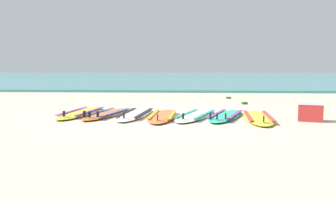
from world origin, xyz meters
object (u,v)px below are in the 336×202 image
(surfboard_0, at_px, (82,113))
(surfboard_1, at_px, (108,114))
(surfboard_6, at_px, (258,117))
(cooler_box, at_px, (310,111))
(surfboard_5, at_px, (226,116))
(surfboard_2, at_px, (135,114))
(surfboard_3, at_px, (163,116))
(surfboard_4, at_px, (196,115))

(surfboard_0, height_order, surfboard_1, same)
(surfboard_6, xyz_separation_m, cooler_box, (0.94, -0.20, 0.16))
(surfboard_5, relative_size, cooler_box, 4.08)
(surfboard_6, height_order, cooler_box, cooler_box)
(surfboard_1, xyz_separation_m, cooler_box, (4.02, -0.58, 0.16))
(surfboard_2, bearing_deg, surfboard_3, -20.89)
(surfboard_0, height_order, surfboard_6, same)
(surfboard_0, xyz_separation_m, cooler_box, (4.63, -0.72, 0.16))
(surfboard_2, distance_m, surfboard_4, 1.28)
(surfboard_3, distance_m, cooler_box, 2.85)
(surfboard_2, distance_m, surfboard_5, 1.90)
(cooler_box, bearing_deg, surfboard_2, 170.89)
(surfboard_2, bearing_deg, surfboard_1, 177.51)
(surfboard_3, xyz_separation_m, cooler_box, (2.82, -0.32, 0.16))
(surfboard_6, bearing_deg, cooler_box, -11.80)
(surfboard_0, distance_m, surfboard_3, 1.85)
(surfboard_1, height_order, surfboard_2, same)
(surfboard_5, xyz_separation_m, surfboard_6, (0.60, -0.23, -0.00))
(surfboard_1, xyz_separation_m, surfboard_4, (1.87, -0.15, -0.00))
(surfboard_1, height_order, surfboard_4, same)
(cooler_box, bearing_deg, surfboard_4, 168.73)
(surfboard_3, distance_m, surfboard_5, 1.29)
(surfboard_3, height_order, surfboard_4, same)
(surfboard_0, height_order, surfboard_3, same)
(surfboard_1, relative_size, cooler_box, 4.05)
(surfboard_2, height_order, surfboard_4, same)
(surfboard_1, distance_m, surfboard_2, 0.59)
(surfboard_1, distance_m, cooler_box, 4.06)
(surfboard_0, height_order, surfboard_4, same)
(surfboard_0, bearing_deg, surfboard_3, -12.58)
(surfboard_3, bearing_deg, surfboard_4, 9.23)
(surfboard_4, xyz_separation_m, surfboard_6, (1.21, -0.23, -0.00))
(surfboard_0, distance_m, surfboard_1, 0.63)
(surfboard_4, bearing_deg, surfboard_6, -10.86)
(surfboard_0, distance_m, surfboard_5, 3.11)
(surfboard_1, xyz_separation_m, surfboard_3, (1.20, -0.26, -0.00))
(surfboard_5, bearing_deg, surfboard_2, 176.24)
(surfboard_3, relative_size, cooler_box, 4.08)
(surfboard_1, distance_m, surfboard_4, 1.87)
(surfboard_0, relative_size, surfboard_1, 1.07)
(surfboard_1, height_order, cooler_box, cooler_box)
(surfboard_0, relative_size, surfboard_3, 1.06)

